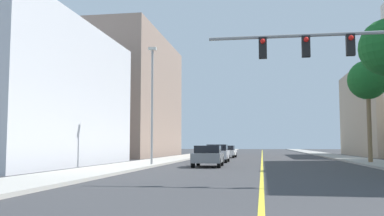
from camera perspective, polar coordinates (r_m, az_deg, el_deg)
name	(u,v)px	position (r m, az deg, el deg)	size (l,w,h in m)	color
ground	(262,158)	(48.17, 9.35, -6.64)	(192.00, 192.00, 0.00)	#38383A
sidewalk_left	(183,157)	(48.99, -1.19, -6.59)	(3.56, 168.00, 0.15)	#B2ADA3
sidewalk_right	(346,158)	(48.97, 19.89, -6.30)	(3.56, 168.00, 0.15)	#9E9B93
lane_marking_center	(262,158)	(48.17, 9.35, -6.64)	(0.16, 144.00, 0.01)	yellow
building_left_far	(124,98)	(56.39, -9.14, 1.38)	(11.17, 22.38, 15.26)	gray
traffic_signal_mast	(373,61)	(17.78, 23.05, 5.86)	(9.66, 0.36, 6.20)	gray
street_lamp	(152,99)	(30.32, -5.36, 1.20)	(0.56, 0.28, 8.31)	gray
palm_far	(368,81)	(36.74, 22.44, 3.39)	(3.14, 3.14, 8.08)	brown
car_white	(227,151)	(49.58, 4.75, -5.82)	(1.96, 4.01, 1.40)	white
car_gray	(208,156)	(29.28, 2.15, -6.39)	(2.03, 4.11, 1.45)	slate
car_silver	(217,153)	(36.74, 3.40, -6.04)	(1.92, 3.84, 1.52)	#BCBCC1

